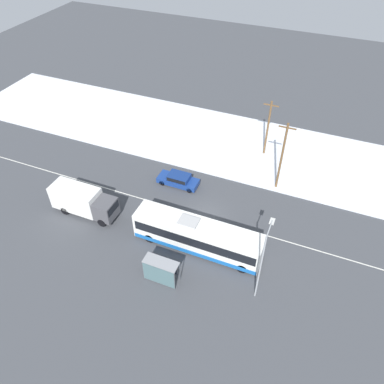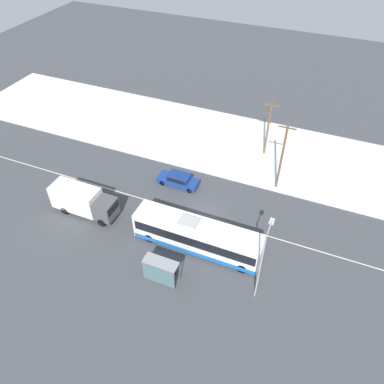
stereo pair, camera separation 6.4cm
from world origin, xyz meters
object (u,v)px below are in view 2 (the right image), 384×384
at_px(pedestrian_at_stop, 174,266).
at_px(bus_shelter, 160,270).
at_px(streetlamp, 263,257).
at_px(utility_pole_roadside, 282,156).
at_px(city_bus, 198,236).
at_px(utility_pole_snowlot, 268,128).
at_px(box_truck, 83,200).
at_px(sedan_car, 179,179).

bearing_deg(pedestrian_at_stop, bus_shelter, -122.12).
height_order(pedestrian_at_stop, streetlamp, streetlamp).
distance_m(bus_shelter, streetlamp, 8.89).
bearing_deg(utility_pole_roadside, pedestrian_at_stop, -110.62).
bearing_deg(city_bus, bus_shelter, -107.52).
distance_m(streetlamp, utility_pole_roadside, 14.30).
relative_size(utility_pole_roadside, utility_pole_snowlot, 1.14).
bearing_deg(box_truck, pedestrian_at_stop, -16.35).
bearing_deg(streetlamp, utility_pole_snowlot, 102.57).
bearing_deg(city_bus, sedan_car, 125.19).
height_order(pedestrian_at_stop, utility_pole_snowlot, utility_pole_snowlot).
bearing_deg(bus_shelter, utility_pole_snowlot, 80.79).
relative_size(pedestrian_at_stop, streetlamp, 0.23).
xyz_separation_m(pedestrian_at_stop, streetlamp, (7.27, 0.92, 3.68)).
bearing_deg(pedestrian_at_stop, utility_pole_roadside, 69.38).
xyz_separation_m(sedan_car, bus_shelter, (3.91, -12.58, 0.90)).
relative_size(pedestrian_at_stop, bus_shelter, 0.57).
height_order(box_truck, utility_pole_snowlot, utility_pole_snowlot).
relative_size(sedan_car, streetlamp, 0.61).
bearing_deg(pedestrian_at_stop, utility_pole_snowlot, 82.35).
height_order(streetlamp, utility_pole_roadside, utility_pole_roadside).
bearing_deg(pedestrian_at_stop, box_truck, 163.65).
relative_size(sedan_car, utility_pole_snowlot, 0.64).
bearing_deg(box_truck, utility_pole_snowlot, 49.77).
distance_m(box_truck, sedan_car, 10.69).
height_order(city_bus, utility_pole_snowlot, utility_pole_snowlot).
distance_m(streetlamp, utility_pole_snowlot, 20.50).
distance_m(city_bus, utility_pole_snowlot, 17.57).
height_order(box_truck, utility_pole_roadside, utility_pole_roadside).
distance_m(sedan_car, utility_pole_roadside, 11.63).
xyz_separation_m(city_bus, utility_pole_roadside, (4.94, 11.52, 2.77)).
xyz_separation_m(sedan_car, utility_pole_snowlot, (7.50, 9.58, 3.06)).
height_order(box_truck, sedan_car, box_truck).
bearing_deg(utility_pole_snowlot, city_bus, -96.79).
bearing_deg(sedan_car, streetlamp, 138.97).
xyz_separation_m(bus_shelter, utility_pole_snowlot, (3.59, 22.16, 2.16)).
distance_m(sedan_car, streetlamp, 16.35).
height_order(box_truck, streetlamp, streetlamp).
distance_m(bus_shelter, utility_pole_roadside, 17.81).
xyz_separation_m(city_bus, box_truck, (-12.67, -0.11, 0.08)).
distance_m(pedestrian_at_stop, streetlamp, 8.20).
xyz_separation_m(box_truck, utility_pole_snowlot, (14.73, 17.41, 2.15)).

